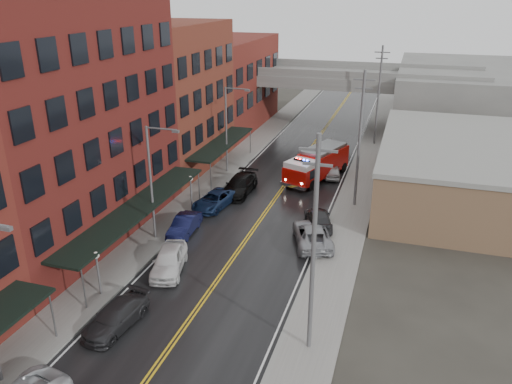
# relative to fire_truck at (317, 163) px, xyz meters

# --- Properties ---
(road) EXTENTS (11.00, 160.00, 0.02)m
(road) POSITION_rel_fire_truck_xyz_m (-2.61, -10.72, -1.68)
(road) COLOR black
(road) RESTS_ON ground
(sidewalk_left) EXTENTS (3.00, 160.00, 0.15)m
(sidewalk_left) POSITION_rel_fire_truck_xyz_m (-9.91, -10.72, -1.62)
(sidewalk_left) COLOR slate
(sidewalk_left) RESTS_ON ground
(sidewalk_right) EXTENTS (3.00, 160.00, 0.15)m
(sidewalk_right) POSITION_rel_fire_truck_xyz_m (4.69, -10.72, -1.62)
(sidewalk_right) COLOR slate
(sidewalk_right) RESTS_ON ground
(curb_left) EXTENTS (0.30, 160.00, 0.15)m
(curb_left) POSITION_rel_fire_truck_xyz_m (-8.26, -10.72, -1.62)
(curb_left) COLOR gray
(curb_left) RESTS_ON ground
(curb_right) EXTENTS (0.30, 160.00, 0.15)m
(curb_right) POSITION_rel_fire_truck_xyz_m (3.04, -10.72, -1.62)
(curb_right) COLOR gray
(curb_right) RESTS_ON ground
(brick_building_b) EXTENTS (9.00, 20.00, 18.00)m
(brick_building_b) POSITION_rel_fire_truck_xyz_m (-15.91, -17.72, 7.31)
(brick_building_b) COLOR maroon
(brick_building_b) RESTS_ON ground
(brick_building_c) EXTENTS (9.00, 15.00, 15.00)m
(brick_building_c) POSITION_rel_fire_truck_xyz_m (-15.91, -0.22, 5.81)
(brick_building_c) COLOR maroon
(brick_building_c) RESTS_ON ground
(brick_building_far) EXTENTS (9.00, 20.00, 12.00)m
(brick_building_far) POSITION_rel_fire_truck_xyz_m (-15.91, 17.28, 4.31)
(brick_building_far) COLOR maroon
(brick_building_far) RESTS_ON ground
(tan_building) EXTENTS (14.00, 22.00, 5.00)m
(tan_building) POSITION_rel_fire_truck_xyz_m (13.39, -0.72, 0.81)
(tan_building) COLOR brown
(tan_building) RESTS_ON ground
(right_far_block) EXTENTS (18.00, 30.00, 8.00)m
(right_far_block) POSITION_rel_fire_truck_xyz_m (15.39, 29.28, 2.31)
(right_far_block) COLOR slate
(right_far_block) RESTS_ON ground
(awning_1) EXTENTS (2.60, 18.00, 3.09)m
(awning_1) POSITION_rel_fire_truck_xyz_m (-10.11, -17.72, 1.30)
(awning_1) COLOR black
(awning_1) RESTS_ON ground
(awning_2) EXTENTS (2.60, 13.00, 3.09)m
(awning_2) POSITION_rel_fire_truck_xyz_m (-10.10, -0.22, 1.29)
(awning_2) COLOR black
(awning_2) RESTS_ON ground
(globe_lamp_1) EXTENTS (0.44, 0.44, 3.12)m
(globe_lamp_1) POSITION_rel_fire_truck_xyz_m (-9.01, -24.72, 0.62)
(globe_lamp_1) COLOR #59595B
(globe_lamp_1) RESTS_ON ground
(globe_lamp_2) EXTENTS (0.44, 0.44, 3.12)m
(globe_lamp_2) POSITION_rel_fire_truck_xyz_m (-9.01, -10.72, 0.62)
(globe_lamp_2) COLOR #59595B
(globe_lamp_2) RESTS_ON ground
(street_lamp_1) EXTENTS (2.64, 0.22, 9.00)m
(street_lamp_1) POSITION_rel_fire_truck_xyz_m (-9.16, -16.72, 3.49)
(street_lamp_1) COLOR #59595B
(street_lamp_1) RESTS_ON ground
(street_lamp_2) EXTENTS (2.64, 0.22, 9.00)m
(street_lamp_2) POSITION_rel_fire_truck_xyz_m (-9.16, -0.72, 3.49)
(street_lamp_2) COLOR #59595B
(street_lamp_2) RESTS_ON ground
(utility_pole_0) EXTENTS (1.80, 0.24, 12.00)m
(utility_pole_0) POSITION_rel_fire_truck_xyz_m (4.59, -25.72, 4.61)
(utility_pole_0) COLOR #59595B
(utility_pole_0) RESTS_ON ground
(utility_pole_1) EXTENTS (1.80, 0.24, 12.00)m
(utility_pole_1) POSITION_rel_fire_truck_xyz_m (4.59, -5.72, 4.61)
(utility_pole_1) COLOR #59595B
(utility_pole_1) RESTS_ON ground
(utility_pole_2) EXTENTS (1.80, 0.24, 12.00)m
(utility_pole_2) POSITION_rel_fire_truck_xyz_m (4.59, 14.28, 4.61)
(utility_pole_2) COLOR #59595B
(utility_pole_2) RESTS_ON ground
(overpass) EXTENTS (40.00, 10.00, 7.50)m
(overpass) POSITION_rel_fire_truck_xyz_m (-2.61, 21.28, 4.29)
(overpass) COLOR slate
(overpass) RESTS_ON ground
(fire_truck) EXTENTS (5.59, 8.97, 3.12)m
(fire_truck) POSITION_rel_fire_truck_xyz_m (0.00, 0.00, 0.00)
(fire_truck) COLOR #B40D08
(fire_truck) RESTS_ON ground
(parked_car_left_3) EXTENTS (2.43, 4.89, 1.36)m
(parked_car_left_3) POSITION_rel_fire_truck_xyz_m (-6.33, -27.20, -1.01)
(parked_car_left_3) COLOR #27272A
(parked_car_left_3) RESTS_ON ground
(parked_car_left_4) EXTENTS (3.14, 5.24, 1.67)m
(parked_car_left_4) POSITION_rel_fire_truck_xyz_m (-6.21, -20.72, -0.86)
(parked_car_left_4) COLOR white
(parked_car_left_4) RESTS_ON ground
(parked_car_left_5) EXTENTS (1.78, 4.45, 1.44)m
(parked_car_left_5) POSITION_rel_fire_truck_xyz_m (-7.61, -15.20, -0.97)
(parked_car_left_5) COLOR #0E1134
(parked_car_left_5) RESTS_ON ground
(parked_car_left_6) EXTENTS (3.10, 5.35, 1.40)m
(parked_car_left_6) POSITION_rel_fire_truck_xyz_m (-7.27, -9.73, -0.99)
(parked_car_left_6) COLOR #112142
(parked_car_left_6) RESTS_ON ground
(parked_car_left_7) EXTENTS (2.35, 5.72, 1.66)m
(parked_car_left_7) POSITION_rel_fire_truck_xyz_m (-6.21, -5.92, -0.86)
(parked_car_left_7) COLOR black
(parked_car_left_7) RESTS_ON ground
(parked_car_right_0) EXTENTS (4.33, 6.21, 1.58)m
(parked_car_right_0) POSITION_rel_fire_truck_xyz_m (2.39, -13.87, -0.91)
(parked_car_right_0) COLOR gray
(parked_car_right_0) RESTS_ON ground
(parked_car_right_1) EXTENTS (3.28, 5.25, 1.42)m
(parked_car_right_1) POSITION_rel_fire_truck_xyz_m (2.28, -10.92, -0.98)
(parked_car_right_1) COLOR #28282B
(parked_car_right_1) RESTS_ON ground
(parked_car_right_2) EXTENTS (2.23, 4.14, 1.34)m
(parked_car_right_2) POSITION_rel_fire_truck_xyz_m (1.50, 1.08, -1.02)
(parked_car_right_2) COLOR #B9B9B9
(parked_car_right_2) RESTS_ON ground
(parked_car_right_3) EXTENTS (1.74, 4.35, 1.40)m
(parked_car_right_3) POSITION_rel_fire_truck_xyz_m (1.35, 7.08, -0.99)
(parked_car_right_3) COLOR black
(parked_car_right_3) RESTS_ON ground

